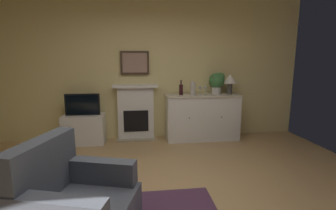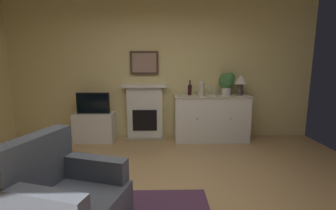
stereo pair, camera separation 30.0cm
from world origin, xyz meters
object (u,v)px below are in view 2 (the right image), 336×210
at_px(sideboard_cabinet, 211,118).
at_px(wine_glass_left, 209,89).
at_px(table_lamp, 241,81).
at_px(wine_glass_center, 215,89).
at_px(framed_picture, 144,63).
at_px(tv_cabinet, 95,127).
at_px(armchair, 64,199).
at_px(potted_plant_small, 227,82).
at_px(wine_bottle, 190,90).
at_px(fireplace_unit, 145,112).
at_px(tv_set, 93,103).
at_px(vase_decorative, 202,88).

bearing_deg(sideboard_cabinet, wine_glass_left, -142.58).
bearing_deg(table_lamp, wine_glass_center, -177.37).
relative_size(framed_picture, wine_glass_left, 3.33).
relative_size(tv_cabinet, armchair, 0.76).
height_order(potted_plant_small, armchair, potted_plant_small).
relative_size(sideboard_cabinet, potted_plant_small, 3.38).
height_order(sideboard_cabinet, tv_cabinet, sideboard_cabinet).
bearing_deg(wine_bottle, fireplace_unit, 171.41).
relative_size(table_lamp, wine_glass_left, 2.42).
xyz_separation_m(tv_cabinet, armchair, (0.49, -2.67, 0.10)).
height_order(fireplace_unit, table_lamp, table_lamp).
bearing_deg(tv_set, tv_cabinet, 90.00).
distance_m(vase_decorative, tv_cabinet, 2.21).
height_order(wine_bottle, wine_glass_left, wine_bottle).
bearing_deg(framed_picture, potted_plant_small, -6.29).
relative_size(wine_glass_center, vase_decorative, 0.59).
height_order(tv_cabinet, tv_set, tv_set).
xyz_separation_m(tv_set, armchair, (0.49, -2.64, -0.38)).
bearing_deg(framed_picture, armchair, -99.55).
bearing_deg(wine_bottle, vase_decorative, -23.64).
bearing_deg(fireplace_unit, table_lamp, -5.46).
distance_m(sideboard_cabinet, tv_cabinet, 2.29).
bearing_deg(tv_cabinet, armchair, -79.57).
distance_m(fireplace_unit, tv_cabinet, 1.02).
xyz_separation_m(framed_picture, table_lamp, (1.85, -0.22, -0.34)).
xyz_separation_m(fireplace_unit, wine_glass_center, (1.35, -0.20, 0.48)).
height_order(table_lamp, vase_decorative, table_lamp).
bearing_deg(wine_glass_left, sideboard_cabinet, 37.42).
relative_size(table_lamp, tv_set, 0.65).
height_order(fireplace_unit, tv_set, fireplace_unit).
distance_m(framed_picture, wine_bottle, 1.04).
height_order(fireplace_unit, armchair, fireplace_unit).
relative_size(fireplace_unit, wine_bottle, 3.79).
relative_size(tv_cabinet, tv_set, 1.21).
bearing_deg(fireplace_unit, vase_decorative, -11.69).
xyz_separation_m(wine_glass_left, armchair, (-1.72, -2.60, -0.64)).
distance_m(fireplace_unit, potted_plant_small, 1.72).
distance_m(fireplace_unit, tv_set, 1.01).
bearing_deg(sideboard_cabinet, wine_glass_center, -30.79).
height_order(wine_glass_left, tv_cabinet, wine_glass_left).
distance_m(wine_glass_center, potted_plant_small, 0.30).
bearing_deg(wine_glass_left, fireplace_unit, 169.42).
xyz_separation_m(wine_glass_left, vase_decorative, (-0.14, 0.00, 0.02)).
bearing_deg(framed_picture, fireplace_unit, -90.00).
xyz_separation_m(table_lamp, armchair, (-2.34, -2.65, -0.80)).
bearing_deg(wine_bottle, wine_glass_left, -15.39).
bearing_deg(framed_picture, vase_decorative, -13.93).
relative_size(sideboard_cabinet, wine_glass_left, 8.81).
xyz_separation_m(tv_set, potted_plant_small, (2.58, 0.05, 0.40)).
distance_m(sideboard_cabinet, vase_decorative, 0.63).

